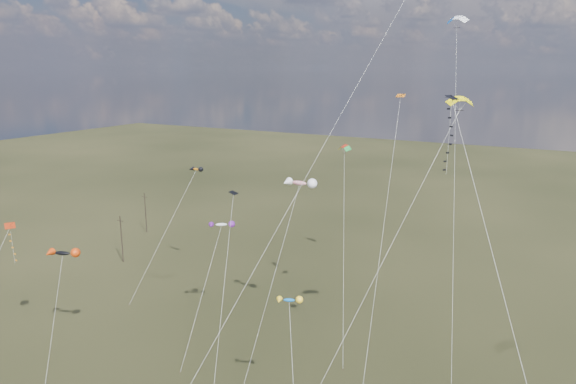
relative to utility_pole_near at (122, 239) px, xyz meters
The scene contains 15 objects.
utility_pole_near is the anchor object (origin of this frame).
utility_pole_far 16.12m from the utility_pole_near, 119.74° to the left, with size 1.40×0.20×8.00m.
diamond_black_high 61.77m from the utility_pole_near, 16.99° to the right, with size 14.32×19.10×29.60m.
diamond_navy_tall 57.19m from the utility_pole_near, ahead, with size 12.18×35.37×43.24m.
diamond_black_mid 37.90m from the utility_pole_near, 26.05° to the right, with size 6.32×13.64×18.43m.
diamond_red_low 29.01m from the utility_pole_near, 67.74° to the right, with size 3.84×8.06×15.16m.
diamond_orange_center 52.17m from the utility_pole_near, 12.81° to the right, with size 3.02×17.59×29.10m.
parafoil_yellow 60.74m from the utility_pole_near, 11.03° to the right, with size 10.38×18.14×29.63m.
parafoil_blue_white 60.67m from the utility_pole_near, ahead, with size 7.27×20.43×38.02m.
parafoil_tricolor 43.37m from the utility_pole_near, ahead, with size 6.53×13.04×22.88m.
novelty_black_orange 28.63m from the utility_pole_near, 55.99° to the right, with size 6.33×8.31×12.34m.
novelty_orange_black 20.50m from the utility_pole_near, ahead, with size 4.19×12.67×17.69m.
novelty_white_purple 31.84m from the utility_pole_near, 20.90° to the right, with size 2.70×11.15×14.07m.
novelty_redwhite_stripe 40.69m from the utility_pole_near, 11.67° to the right, with size 3.68×15.40×19.65m.
novelty_blue_yellow 49.26m from the utility_pole_near, 26.70° to the right, with size 5.24×6.91×12.40m.
Camera 1 is at (24.94, -28.09, 31.64)m, focal length 32.00 mm.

